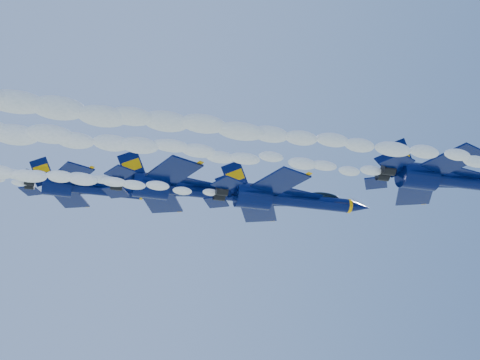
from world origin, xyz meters
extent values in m
ellipsoid|color=white|center=(-13.18, -14.02, 148.29)|extent=(58.06, 2.03, 1.83)
cylinder|color=#040D3C|center=(12.13, -1.82, 153.01)|extent=(9.24, 1.54, 1.54)
ellipsoid|color=#040D3C|center=(5.66, -1.82, 152.96)|extent=(1.60, 2.77, 6.57)
cube|color=#040D3C|center=(7.51, -5.93, 153.01)|extent=(5.51, 6.53, 0.18)
cube|color=#040D3C|center=(7.51, 2.29, 153.01)|extent=(5.51, 6.53, 0.18)
cube|color=#FFA600|center=(8.95, -5.93, 153.11)|extent=(2.48, 5.14, 0.10)
cube|color=#FFA600|center=(8.95, 2.29, 153.11)|extent=(2.48, 5.14, 0.10)
cube|color=#040D3C|center=(3.40, -2.90, 154.55)|extent=(3.35, 1.06, 3.60)
cube|color=#040D3C|center=(3.40, -0.74, 154.55)|extent=(3.35, 1.06, 3.60)
cylinder|color=black|center=(2.07, -2.49, 152.91)|extent=(1.23, 1.13, 1.13)
cylinder|color=black|center=(2.07, -1.15, 152.91)|extent=(1.23, 1.13, 1.13)
cube|color=#FFA600|center=(9.05, -1.82, 153.81)|extent=(11.30, 0.36, 0.08)
ellipsoid|color=white|center=(-27.48, -1.82, 152.58)|extent=(58.06, 2.43, 2.19)
cylinder|color=#040D3C|center=(-3.06, 6.79, 152.84)|extent=(9.25, 1.54, 1.54)
ellipsoid|color=#040D3C|center=(-9.54, 6.79, 152.79)|extent=(1.60, 2.78, 6.58)
cone|color=#040D3C|center=(2.90, 6.79, 152.84)|extent=(2.67, 1.54, 1.54)
cylinder|color=#FFA600|center=(1.67, 6.79, 152.84)|extent=(0.36, 1.60, 1.60)
ellipsoid|color=black|center=(-1.31, 6.79, 153.61)|extent=(3.70, 1.20, 1.02)
cube|color=#FFA600|center=(-1.31, 6.79, 153.30)|extent=(4.32, 1.03, 0.19)
cube|color=#040D3C|center=(-7.69, 2.68, 152.84)|extent=(5.51, 6.54, 0.19)
cube|color=#040D3C|center=(-7.69, 10.91, 152.84)|extent=(5.51, 6.54, 0.19)
cube|color=#FFA600|center=(-6.25, 2.68, 152.95)|extent=(2.48, 5.15, 0.10)
cube|color=#FFA600|center=(-6.25, 10.91, 152.95)|extent=(2.48, 5.15, 0.10)
cube|color=#040D3C|center=(-11.80, 5.71, 154.38)|extent=(3.35, 1.06, 3.61)
cube|color=#040D3C|center=(-11.80, 7.87, 154.38)|extent=(3.35, 1.06, 3.61)
cylinder|color=black|center=(-13.14, 6.13, 152.74)|extent=(1.23, 1.13, 1.13)
cylinder|color=black|center=(-13.14, 7.46, 152.74)|extent=(1.23, 1.13, 1.13)
cube|color=#FFA600|center=(-6.15, 6.79, 153.64)|extent=(11.31, 0.36, 0.08)
cylinder|color=#040D3C|center=(-12.60, 15.45, 156.87)|extent=(10.22, 1.70, 1.70)
ellipsoid|color=#040D3C|center=(-19.76, 15.45, 156.81)|extent=(1.77, 3.07, 7.27)
cone|color=#040D3C|center=(-6.02, 15.45, 156.87)|extent=(2.95, 1.70, 1.70)
cylinder|color=#FFA600|center=(-7.38, 15.45, 156.87)|extent=(0.40, 1.77, 1.77)
ellipsoid|color=black|center=(-10.67, 15.45, 157.72)|extent=(4.09, 1.33, 1.12)
cube|color=#FFA600|center=(-10.67, 15.45, 157.38)|extent=(4.77, 1.14, 0.20)
cube|color=#040D3C|center=(-17.71, 10.90, 156.87)|extent=(6.09, 7.22, 0.20)
cube|color=#040D3C|center=(-17.71, 19.99, 156.87)|extent=(6.09, 7.22, 0.20)
cube|color=#FFA600|center=(-16.12, 10.90, 156.98)|extent=(2.74, 5.69, 0.11)
cube|color=#FFA600|center=(-16.12, 19.99, 156.98)|extent=(2.74, 5.69, 0.11)
cube|color=#040D3C|center=(-22.26, 14.26, 158.57)|extent=(3.70, 1.17, 3.98)
cube|color=#040D3C|center=(-22.26, 16.64, 158.57)|extent=(3.70, 1.17, 3.98)
cylinder|color=black|center=(-23.73, 14.71, 156.76)|extent=(1.36, 1.25, 1.25)
cylinder|color=black|center=(-23.73, 16.19, 156.76)|extent=(1.36, 1.25, 1.25)
cube|color=#FFA600|center=(-16.01, 15.45, 157.76)|extent=(12.49, 0.40, 0.09)
cylinder|color=#040D3C|center=(-24.61, 23.03, 159.07)|extent=(8.77, 1.46, 1.46)
ellipsoid|color=#040D3C|center=(-30.75, 23.03, 159.02)|extent=(1.52, 2.63, 6.24)
cone|color=#040D3C|center=(-18.96, 23.03, 159.07)|extent=(2.53, 1.46, 1.46)
cylinder|color=#FFA600|center=(-20.13, 23.03, 159.07)|extent=(0.34, 1.52, 1.52)
ellipsoid|color=black|center=(-22.96, 23.03, 159.80)|extent=(3.51, 1.14, 0.96)
cube|color=#FFA600|center=(-22.96, 23.03, 159.51)|extent=(4.09, 0.97, 0.18)
cube|color=#040D3C|center=(-29.00, 19.13, 159.07)|extent=(5.22, 6.19, 0.18)
cube|color=#040D3C|center=(-29.00, 26.92, 159.07)|extent=(5.22, 6.19, 0.18)
cube|color=#FFA600|center=(-27.63, 19.13, 159.17)|extent=(2.35, 4.88, 0.10)
cube|color=#FFA600|center=(-27.63, 26.92, 159.17)|extent=(2.35, 4.88, 0.10)
cube|color=#040D3C|center=(-32.89, 22.00, 160.54)|extent=(3.17, 1.00, 3.42)
cube|color=#040D3C|center=(-32.89, 24.05, 160.54)|extent=(3.17, 1.00, 3.42)
cylinder|color=black|center=(-34.16, 22.39, 158.98)|extent=(1.17, 1.07, 1.07)
cylinder|color=black|center=(-34.16, 23.66, 158.98)|extent=(1.17, 1.07, 1.07)
cube|color=#FFA600|center=(-27.54, 23.03, 159.83)|extent=(10.72, 0.34, 0.08)
camera|label=1|loc=(-27.35, -56.77, 122.46)|focal=50.00mm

